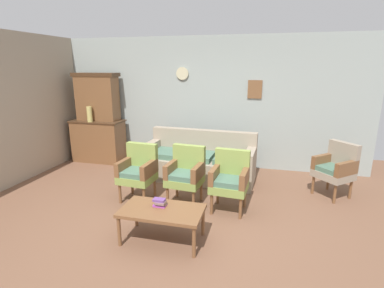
{
  "coord_description": "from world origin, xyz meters",
  "views": [
    {
      "loc": [
        1.16,
        -3.5,
        2.1
      ],
      "look_at": [
        -0.01,
        1.07,
        0.85
      ],
      "focal_mm": 27.63,
      "sensor_mm": 36.0,
      "label": 1
    }
  ],
  "objects_px": {
    "book_stack_on_table": "(160,203)",
    "side_cabinet": "(99,141)",
    "wingback_chair_by_fireplace": "(336,167)",
    "coffee_table": "(162,212)",
    "floral_couch": "(199,162)",
    "vase_on_cabinet": "(90,114)",
    "armchair_near_cabinet": "(138,170)",
    "armchair_near_couch_end": "(230,178)",
    "armchair_row_middle": "(186,172)"
  },
  "relations": [
    {
      "from": "armchair_row_middle",
      "to": "vase_on_cabinet",
      "type": "bearing_deg",
      "value": 151.02
    },
    {
      "from": "coffee_table",
      "to": "floral_couch",
      "type": "bearing_deg",
      "value": 90.74
    },
    {
      "from": "armchair_near_cabinet",
      "to": "armchair_near_couch_end",
      "type": "xyz_separation_m",
      "value": [
        1.46,
        -0.0,
        0.0
      ]
    },
    {
      "from": "floral_couch",
      "to": "armchair_near_couch_end",
      "type": "distance_m",
      "value": 1.35
    },
    {
      "from": "floral_couch",
      "to": "armchair_row_middle",
      "type": "bearing_deg",
      "value": -88.69
    },
    {
      "from": "vase_on_cabinet",
      "to": "coffee_table",
      "type": "distance_m",
      "value": 3.64
    },
    {
      "from": "vase_on_cabinet",
      "to": "coffee_table",
      "type": "bearing_deg",
      "value": -44.57
    },
    {
      "from": "floral_couch",
      "to": "armchair_near_cabinet",
      "type": "xyz_separation_m",
      "value": [
        -0.74,
        -1.13,
        0.17
      ]
    },
    {
      "from": "book_stack_on_table",
      "to": "side_cabinet",
      "type": "bearing_deg",
      "value": 132.94
    },
    {
      "from": "armchair_near_cabinet",
      "to": "coffee_table",
      "type": "bearing_deg",
      "value": -53.15
    },
    {
      "from": "floral_couch",
      "to": "armchair_row_middle",
      "type": "height_order",
      "value": "same"
    },
    {
      "from": "floral_couch",
      "to": "wingback_chair_by_fireplace",
      "type": "relative_size",
      "value": 2.35
    },
    {
      "from": "floral_couch",
      "to": "book_stack_on_table",
      "type": "relative_size",
      "value": 13.31
    },
    {
      "from": "armchair_near_cabinet",
      "to": "armchair_row_middle",
      "type": "xyz_separation_m",
      "value": [
        0.77,
        0.07,
        0.0
      ]
    },
    {
      "from": "vase_on_cabinet",
      "to": "floral_couch",
      "type": "bearing_deg",
      "value": -7.83
    },
    {
      "from": "side_cabinet",
      "to": "wingback_chair_by_fireplace",
      "type": "xyz_separation_m",
      "value": [
        4.8,
        -0.74,
        0.03
      ]
    },
    {
      "from": "vase_on_cabinet",
      "to": "armchair_row_middle",
      "type": "bearing_deg",
      "value": -28.98
    },
    {
      "from": "armchair_near_couch_end",
      "to": "wingback_chair_by_fireplace",
      "type": "xyz_separation_m",
      "value": [
        1.62,
        0.92,
        0.0
      ]
    },
    {
      "from": "side_cabinet",
      "to": "coffee_table",
      "type": "distance_m",
      "value": 3.66
    },
    {
      "from": "armchair_near_cabinet",
      "to": "wingback_chair_by_fireplace",
      "type": "distance_m",
      "value": 3.21
    },
    {
      "from": "side_cabinet",
      "to": "floral_couch",
      "type": "relative_size",
      "value": 0.55
    },
    {
      "from": "side_cabinet",
      "to": "vase_on_cabinet",
      "type": "xyz_separation_m",
      "value": [
        -0.06,
        -0.18,
        0.63
      ]
    },
    {
      "from": "side_cabinet",
      "to": "vase_on_cabinet",
      "type": "relative_size",
      "value": 3.46
    },
    {
      "from": "wingback_chair_by_fireplace",
      "to": "coffee_table",
      "type": "distance_m",
      "value": 3.02
    },
    {
      "from": "side_cabinet",
      "to": "armchair_near_couch_end",
      "type": "xyz_separation_m",
      "value": [
        3.18,
        -1.66,
        0.03
      ]
    },
    {
      "from": "vase_on_cabinet",
      "to": "wingback_chair_by_fireplace",
      "type": "relative_size",
      "value": 0.37
    },
    {
      "from": "armchair_row_middle",
      "to": "armchair_near_couch_end",
      "type": "bearing_deg",
      "value": -5.97
    },
    {
      "from": "book_stack_on_table",
      "to": "coffee_table",
      "type": "bearing_deg",
      "value": -54.66
    },
    {
      "from": "floral_couch",
      "to": "armchair_near_couch_end",
      "type": "height_order",
      "value": "same"
    },
    {
      "from": "floral_couch",
      "to": "book_stack_on_table",
      "type": "bearing_deg",
      "value": -90.59
    },
    {
      "from": "armchair_near_cabinet",
      "to": "armchair_near_couch_end",
      "type": "relative_size",
      "value": 1.0
    },
    {
      "from": "vase_on_cabinet",
      "to": "armchair_near_cabinet",
      "type": "height_order",
      "value": "vase_on_cabinet"
    },
    {
      "from": "vase_on_cabinet",
      "to": "book_stack_on_table",
      "type": "bearing_deg",
      "value": -44.32
    },
    {
      "from": "wingback_chair_by_fireplace",
      "to": "book_stack_on_table",
      "type": "height_order",
      "value": "wingback_chair_by_fireplace"
    },
    {
      "from": "armchair_near_couch_end",
      "to": "side_cabinet",
      "type": "bearing_deg",
      "value": 152.4
    },
    {
      "from": "side_cabinet",
      "to": "vase_on_cabinet",
      "type": "height_order",
      "value": "vase_on_cabinet"
    },
    {
      "from": "vase_on_cabinet",
      "to": "armchair_near_cabinet",
      "type": "distance_m",
      "value": 2.38
    },
    {
      "from": "floral_couch",
      "to": "armchair_near_couch_end",
      "type": "bearing_deg",
      "value": -57.53
    },
    {
      "from": "vase_on_cabinet",
      "to": "book_stack_on_table",
      "type": "distance_m",
      "value": 3.54
    },
    {
      "from": "coffee_table",
      "to": "book_stack_on_table",
      "type": "xyz_separation_m",
      "value": [
        -0.05,
        0.07,
        0.09
      ]
    },
    {
      "from": "floral_couch",
      "to": "coffee_table",
      "type": "xyz_separation_m",
      "value": [
        0.03,
        -2.16,
        0.05
      ]
    },
    {
      "from": "armchair_row_middle",
      "to": "coffee_table",
      "type": "bearing_deg",
      "value": -89.8
    },
    {
      "from": "floral_couch",
      "to": "armchair_row_middle",
      "type": "distance_m",
      "value": 1.07
    },
    {
      "from": "armchair_row_middle",
      "to": "side_cabinet",
      "type": "bearing_deg",
      "value": 147.37
    },
    {
      "from": "armchair_near_couch_end",
      "to": "coffee_table",
      "type": "relative_size",
      "value": 0.9
    },
    {
      "from": "armchair_near_couch_end",
      "to": "wingback_chair_by_fireplace",
      "type": "height_order",
      "value": "same"
    },
    {
      "from": "armchair_near_couch_end",
      "to": "book_stack_on_table",
      "type": "distance_m",
      "value": 1.21
    },
    {
      "from": "vase_on_cabinet",
      "to": "floral_couch",
      "type": "height_order",
      "value": "vase_on_cabinet"
    },
    {
      "from": "vase_on_cabinet",
      "to": "armchair_near_cabinet",
      "type": "relative_size",
      "value": 0.37
    },
    {
      "from": "armchair_near_cabinet",
      "to": "book_stack_on_table",
      "type": "relative_size",
      "value": 5.66
    }
  ]
}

